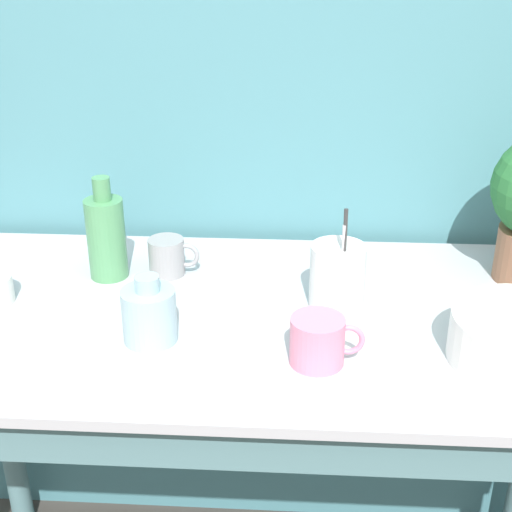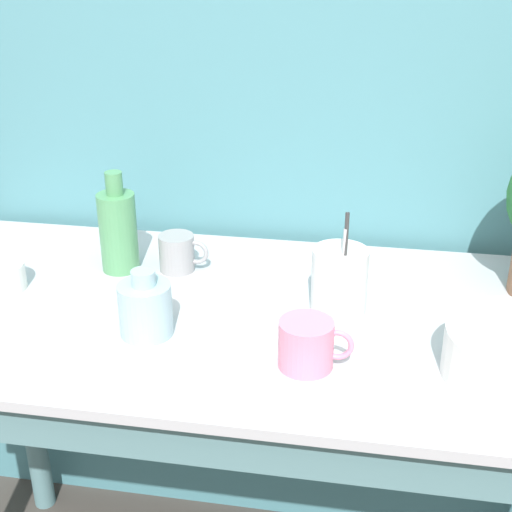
% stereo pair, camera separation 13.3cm
% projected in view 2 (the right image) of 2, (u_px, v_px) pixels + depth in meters
% --- Properties ---
extents(wall_back, '(6.00, 0.05, 2.40)m').
position_uv_depth(wall_back, '(286.00, 106.00, 1.62)').
color(wall_back, teal).
rests_on(wall_back, ground_plane).
extents(counter_table, '(1.49, 0.70, 0.89)m').
position_uv_depth(counter_table, '(254.00, 391.00, 1.43)').
color(counter_table, slate).
rests_on(counter_table, ground_plane).
extents(bottle_tall, '(0.08, 0.08, 0.22)m').
position_uv_depth(bottle_tall, '(118.00, 230.00, 1.52)').
color(bottle_tall, '#4C8C59').
rests_on(bottle_tall, counter_table).
extents(bottle_short, '(0.10, 0.10, 0.13)m').
position_uv_depth(bottle_short, '(145.00, 308.00, 1.29)').
color(bottle_short, '#93B2BC').
rests_on(bottle_short, counter_table).
extents(mug_grey, '(0.11, 0.08, 0.08)m').
position_uv_depth(mug_grey, '(178.00, 253.00, 1.54)').
color(mug_grey, gray).
rests_on(mug_grey, counter_table).
extents(mug_pink, '(0.13, 0.09, 0.09)m').
position_uv_depth(mug_pink, '(307.00, 344.00, 1.20)').
color(mug_pink, pink).
rests_on(mug_pink, counter_table).
extents(utensil_cup, '(0.11, 0.11, 0.21)m').
position_uv_depth(utensil_cup, '(339.00, 280.00, 1.36)').
color(utensil_cup, silver).
rests_on(utensil_cup, counter_table).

